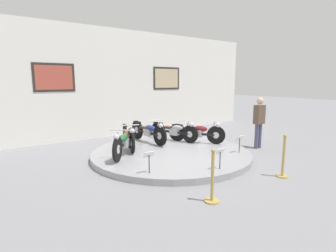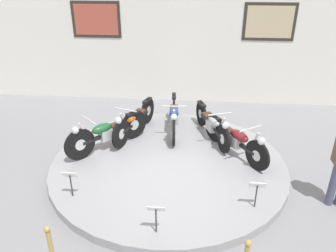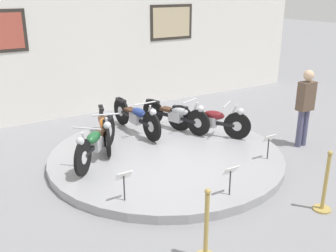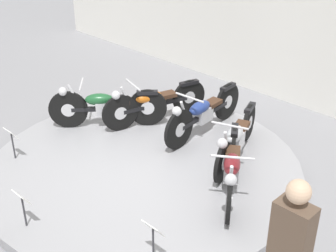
{
  "view_description": "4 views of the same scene",
  "coord_description": "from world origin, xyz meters",
  "px_view_note": "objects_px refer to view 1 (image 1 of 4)",
  "views": [
    {
      "loc": [
        -4.44,
        -6.24,
        2.23
      ],
      "look_at": [
        -0.01,
        0.15,
        0.9
      ],
      "focal_mm": 28.0,
      "sensor_mm": 36.0,
      "label": 1
    },
    {
      "loc": [
        0.51,
        -5.66,
        3.72
      ],
      "look_at": [
        -0.02,
        0.05,
        0.91
      ],
      "focal_mm": 35.0,
      "sensor_mm": 36.0,
      "label": 2
    },
    {
      "loc": [
        -3.75,
        -6.33,
        3.36
      ],
      "look_at": [
        0.03,
        -0.02,
        0.73
      ],
      "focal_mm": 42.0,
      "sensor_mm": 36.0,
      "label": 3
    },
    {
      "loc": [
        4.45,
        -4.03,
        3.98
      ],
      "look_at": [
        0.28,
        0.22,
        0.82
      ],
      "focal_mm": 50.0,
      "sensor_mm": 36.0,
      "label": 4
    }
  ],
  "objects_px": {
    "info_placard_front_centre": "(220,154)",
    "visitor_standing": "(259,120)",
    "motorcycle_orange": "(128,136)",
    "info_placard_front_left": "(149,157)",
    "motorcycle_silver": "(175,130)",
    "stanchion_post_right_of_entry": "(283,163)",
    "stanchion_post_left_of_entry": "(212,184)",
    "motorcycle_blue": "(149,131)",
    "motorcycle_maroon": "(197,132)",
    "info_placard_front_right": "(240,140)",
    "motorcycle_green": "(125,141)"
  },
  "relations": [
    {
      "from": "info_placard_front_centre",
      "to": "visitor_standing",
      "type": "xyz_separation_m",
      "value": [
        2.95,
        1.11,
        0.44
      ]
    },
    {
      "from": "motorcycle_orange",
      "to": "info_placard_front_left",
      "type": "relative_size",
      "value": 3.76
    },
    {
      "from": "motorcycle_silver",
      "to": "stanchion_post_right_of_entry",
      "type": "xyz_separation_m",
      "value": [
        0.25,
        -3.98,
        -0.19
      ]
    },
    {
      "from": "motorcycle_silver",
      "to": "stanchion_post_left_of_entry",
      "type": "height_order",
      "value": "stanchion_post_left_of_entry"
    },
    {
      "from": "motorcycle_silver",
      "to": "visitor_standing",
      "type": "xyz_separation_m",
      "value": [
        2.06,
        -1.95,
        0.44
      ]
    },
    {
      "from": "visitor_standing",
      "to": "motorcycle_blue",
      "type": "bearing_deg",
      "value": 142.9
    },
    {
      "from": "motorcycle_maroon",
      "to": "info_placard_front_centre",
      "type": "height_order",
      "value": "motorcycle_maroon"
    },
    {
      "from": "visitor_standing",
      "to": "stanchion_post_left_of_entry",
      "type": "height_order",
      "value": "visitor_standing"
    },
    {
      "from": "motorcycle_silver",
      "to": "visitor_standing",
      "type": "relative_size",
      "value": 1.08
    },
    {
      "from": "info_placard_front_centre",
      "to": "info_placard_front_right",
      "type": "bearing_deg",
      "value": 24.92
    },
    {
      "from": "visitor_standing",
      "to": "info_placard_front_right",
      "type": "bearing_deg",
      "value": -164.16
    },
    {
      "from": "motorcycle_silver",
      "to": "info_placard_front_left",
      "type": "relative_size",
      "value": 3.62
    },
    {
      "from": "motorcycle_blue",
      "to": "info_placard_front_left",
      "type": "height_order",
      "value": "motorcycle_blue"
    },
    {
      "from": "info_placard_front_left",
      "to": "visitor_standing",
      "type": "bearing_deg",
      "value": 5.11
    },
    {
      "from": "motorcycle_silver",
      "to": "info_placard_front_right",
      "type": "distance_m",
      "value": 2.43
    },
    {
      "from": "info_placard_front_right",
      "to": "stanchion_post_left_of_entry",
      "type": "distance_m",
      "value": 3.14
    },
    {
      "from": "motorcycle_maroon",
      "to": "visitor_standing",
      "type": "xyz_separation_m",
      "value": [
        1.6,
        -1.25,
        0.44
      ]
    },
    {
      "from": "motorcycle_green",
      "to": "stanchion_post_left_of_entry",
      "type": "bearing_deg",
      "value": -86.37
    },
    {
      "from": "motorcycle_blue",
      "to": "stanchion_post_left_of_entry",
      "type": "relative_size",
      "value": 1.97
    },
    {
      "from": "info_placard_front_centre",
      "to": "stanchion_post_left_of_entry",
      "type": "distance_m",
      "value": 1.48
    },
    {
      "from": "motorcycle_silver",
      "to": "info_placard_front_left",
      "type": "height_order",
      "value": "motorcycle_silver"
    },
    {
      "from": "stanchion_post_right_of_entry",
      "to": "stanchion_post_left_of_entry",
      "type": "bearing_deg",
      "value": 180.0
    },
    {
      "from": "info_placard_front_right",
      "to": "motorcycle_blue",
      "type": "bearing_deg",
      "value": 120.24
    },
    {
      "from": "info_placard_front_left",
      "to": "info_placard_front_centre",
      "type": "xyz_separation_m",
      "value": [
        1.54,
        -0.71,
        0.0
      ]
    },
    {
      "from": "motorcycle_blue",
      "to": "info_placard_front_right",
      "type": "relative_size",
      "value": 3.93
    },
    {
      "from": "visitor_standing",
      "to": "stanchion_post_left_of_entry",
      "type": "bearing_deg",
      "value": -153.61
    },
    {
      "from": "motorcycle_blue",
      "to": "visitor_standing",
      "type": "bearing_deg",
      "value": -37.1
    },
    {
      "from": "motorcycle_blue",
      "to": "info_placard_front_left",
      "type": "relative_size",
      "value": 3.93
    },
    {
      "from": "info_placard_front_right",
      "to": "visitor_standing",
      "type": "distance_m",
      "value": 1.54
    },
    {
      "from": "motorcycle_orange",
      "to": "info_placard_front_left",
      "type": "xyz_separation_m",
      "value": [
        -0.64,
        -2.35,
        -0.02
      ]
    },
    {
      "from": "motorcycle_silver",
      "to": "motorcycle_maroon",
      "type": "height_order",
      "value": "motorcycle_maroon"
    },
    {
      "from": "info_placard_front_left",
      "to": "motorcycle_blue",
      "type": "bearing_deg",
      "value": 59.67
    },
    {
      "from": "motorcycle_silver",
      "to": "info_placard_front_centre",
      "type": "xyz_separation_m",
      "value": [
        -0.89,
        -3.06,
        -0.0
      ]
    },
    {
      "from": "motorcycle_green",
      "to": "motorcycle_maroon",
      "type": "relative_size",
      "value": 0.94
    },
    {
      "from": "motorcycle_blue",
      "to": "motorcycle_silver",
      "type": "height_order",
      "value": "motorcycle_blue"
    },
    {
      "from": "motorcycle_blue",
      "to": "motorcycle_maroon",
      "type": "relative_size",
      "value": 1.23
    },
    {
      "from": "motorcycle_orange",
      "to": "stanchion_post_right_of_entry",
      "type": "xyz_separation_m",
      "value": [
        2.04,
        -3.98,
        -0.21
      ]
    },
    {
      "from": "motorcycle_blue",
      "to": "motorcycle_silver",
      "type": "bearing_deg",
      "value": -17.51
    },
    {
      "from": "stanchion_post_left_of_entry",
      "to": "stanchion_post_right_of_entry",
      "type": "height_order",
      "value": "same"
    },
    {
      "from": "stanchion_post_left_of_entry",
      "to": "info_placard_front_centre",
      "type": "bearing_deg",
      "value": 38.69
    },
    {
      "from": "info_placard_front_left",
      "to": "stanchion_post_left_of_entry",
      "type": "distance_m",
      "value": 1.69
    },
    {
      "from": "motorcycle_green",
      "to": "visitor_standing",
      "type": "relative_size",
      "value": 0.9
    },
    {
      "from": "motorcycle_green",
      "to": "motorcycle_orange",
      "type": "height_order",
      "value": "motorcycle_green"
    },
    {
      "from": "stanchion_post_left_of_entry",
      "to": "stanchion_post_right_of_entry",
      "type": "relative_size",
      "value": 1.0
    },
    {
      "from": "motorcycle_orange",
      "to": "motorcycle_maroon",
      "type": "height_order",
      "value": "motorcycle_orange"
    },
    {
      "from": "motorcycle_orange",
      "to": "info_placard_front_centre",
      "type": "bearing_deg",
      "value": -73.78
    },
    {
      "from": "motorcycle_green",
      "to": "motorcycle_silver",
      "type": "relative_size",
      "value": 0.83
    },
    {
      "from": "motorcycle_maroon",
      "to": "info_placard_front_left",
      "type": "xyz_separation_m",
      "value": [
        -2.89,
        -1.65,
        -0.01
      ]
    },
    {
      "from": "info_placard_front_left",
      "to": "stanchion_post_right_of_entry",
      "type": "distance_m",
      "value": 3.14
    },
    {
      "from": "motorcycle_maroon",
      "to": "info_placard_front_right",
      "type": "height_order",
      "value": "motorcycle_maroon"
    }
  ]
}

